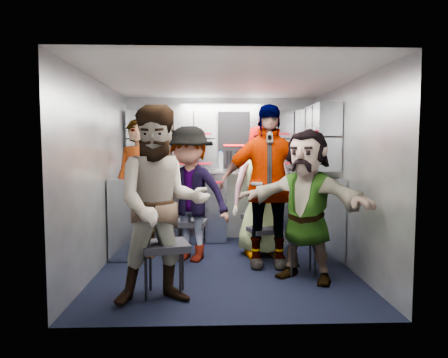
{
  "coord_description": "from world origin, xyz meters",
  "views": [
    {
      "loc": [
        -0.17,
        -4.46,
        1.36
      ],
      "look_at": [
        -0.0,
        0.35,
        0.98
      ],
      "focal_mm": 32.0,
      "sensor_mm": 36.0,
      "label": 1
    }
  ],
  "objects_px": {
    "jump_seat_near_left": "(165,249)",
    "attendant_arc_d": "(267,186)",
    "attendant_arc_b": "(190,194)",
    "jump_seat_center": "(261,219)",
    "jump_seat_mid_left": "(191,225)",
    "attendant_arc_c": "(263,190)",
    "attendant_arc_e": "(306,205)",
    "attendant_arc_a": "(162,205)",
    "jump_seat_mid_right": "(264,232)",
    "attendant_standing": "(140,188)",
    "jump_seat_near_right": "(301,241)"
  },
  "relations": [
    {
      "from": "jump_seat_near_left",
      "to": "attendant_arc_d",
      "type": "bearing_deg",
      "value": 39.95
    },
    {
      "from": "attendant_arc_b",
      "to": "jump_seat_center",
      "type": "bearing_deg",
      "value": 47.85
    },
    {
      "from": "jump_seat_mid_left",
      "to": "jump_seat_center",
      "type": "height_order",
      "value": "jump_seat_center"
    },
    {
      "from": "attendant_arc_c",
      "to": "attendant_arc_e",
      "type": "height_order",
      "value": "attendant_arc_c"
    },
    {
      "from": "attendant_arc_d",
      "to": "attendant_arc_e",
      "type": "bearing_deg",
      "value": -52.13
    },
    {
      "from": "jump_seat_near_left",
      "to": "attendant_arc_c",
      "type": "relative_size",
      "value": 0.31
    },
    {
      "from": "jump_seat_center",
      "to": "attendant_arc_a",
      "type": "xyz_separation_m",
      "value": [
        -1.09,
        -1.71,
        0.44
      ]
    },
    {
      "from": "jump_seat_mid_right",
      "to": "attendant_standing",
      "type": "relative_size",
      "value": 0.25
    },
    {
      "from": "jump_seat_center",
      "to": "attendant_arc_b",
      "type": "relative_size",
      "value": 0.32
    },
    {
      "from": "jump_seat_near_right",
      "to": "attendant_arc_c",
      "type": "relative_size",
      "value": 0.24
    },
    {
      "from": "attendant_arc_b",
      "to": "attendant_arc_e",
      "type": "distance_m",
      "value": 1.44
    },
    {
      "from": "jump_seat_near_left",
      "to": "attendant_arc_e",
      "type": "bearing_deg",
      "value": 15.66
    },
    {
      "from": "attendant_arc_b",
      "to": "attendant_arc_c",
      "type": "bearing_deg",
      "value": 37.62
    },
    {
      "from": "attendant_arc_c",
      "to": "attendant_arc_d",
      "type": "distance_m",
      "value": 0.47
    },
    {
      "from": "attendant_arc_a",
      "to": "attendant_arc_c",
      "type": "height_order",
      "value": "attendant_arc_a"
    },
    {
      "from": "jump_seat_near_right",
      "to": "attendant_arc_e",
      "type": "height_order",
      "value": "attendant_arc_e"
    },
    {
      "from": "jump_seat_mid_right",
      "to": "attendant_arc_d",
      "type": "distance_m",
      "value": 0.6
    },
    {
      "from": "attendant_arc_d",
      "to": "jump_seat_near_left",
      "type": "bearing_deg",
      "value": -135.64
    },
    {
      "from": "jump_seat_mid_right",
      "to": "attendant_arc_e",
      "type": "height_order",
      "value": "attendant_arc_e"
    },
    {
      "from": "jump_seat_near_left",
      "to": "attendant_arc_c",
      "type": "height_order",
      "value": "attendant_arc_c"
    },
    {
      "from": "attendant_standing",
      "to": "attendant_arc_e",
      "type": "distance_m",
      "value": 2.1
    },
    {
      "from": "attendant_standing",
      "to": "attendant_arc_a",
      "type": "xyz_separation_m",
      "value": [
        0.46,
        -1.54,
        0.0
      ]
    },
    {
      "from": "jump_seat_mid_left",
      "to": "attendant_arc_a",
      "type": "bearing_deg",
      "value": -96.58
    },
    {
      "from": "jump_seat_near_right",
      "to": "attendant_arc_d",
      "type": "relative_size",
      "value": 0.22
    },
    {
      "from": "jump_seat_near_right",
      "to": "attendant_arc_b",
      "type": "xyz_separation_m",
      "value": [
        -1.23,
        0.58,
        0.45
      ]
    },
    {
      "from": "attendant_arc_a",
      "to": "attendant_arc_b",
      "type": "relative_size",
      "value": 1.07
    },
    {
      "from": "attendant_arc_d",
      "to": "attendant_arc_e",
      "type": "distance_m",
      "value": 0.62
    },
    {
      "from": "jump_seat_center",
      "to": "attendant_standing",
      "type": "xyz_separation_m",
      "value": [
        -1.55,
        -0.18,
        0.44
      ]
    },
    {
      "from": "attendant_standing",
      "to": "jump_seat_near_right",
      "type": "bearing_deg",
      "value": -10.99
    },
    {
      "from": "attendant_arc_d",
      "to": "attendant_arc_e",
      "type": "xyz_separation_m",
      "value": [
        0.33,
        -0.5,
        -0.15
      ]
    },
    {
      "from": "jump_seat_near_right",
      "to": "attendant_arc_d",
      "type": "xyz_separation_m",
      "value": [
        -0.33,
        0.32,
        0.57
      ]
    },
    {
      "from": "attendant_arc_a",
      "to": "attendant_arc_c",
      "type": "xyz_separation_m",
      "value": [
        1.09,
        1.53,
        -0.04
      ]
    },
    {
      "from": "jump_seat_near_right",
      "to": "attendant_arc_d",
      "type": "distance_m",
      "value": 0.73
    },
    {
      "from": "attendant_arc_d",
      "to": "jump_seat_near_right",
      "type": "bearing_deg",
      "value": -39.76
    },
    {
      "from": "jump_seat_center",
      "to": "attendant_arc_a",
      "type": "relative_size",
      "value": 0.3
    },
    {
      "from": "jump_seat_center",
      "to": "attendant_arc_a",
      "type": "height_order",
      "value": "attendant_arc_a"
    },
    {
      "from": "jump_seat_near_left",
      "to": "jump_seat_center",
      "type": "bearing_deg",
      "value": 54.69
    },
    {
      "from": "attendant_arc_d",
      "to": "attendant_arc_a",
      "type": "bearing_deg",
      "value": -130.42
    },
    {
      "from": "attendant_arc_e",
      "to": "attendant_arc_b",
      "type": "bearing_deg",
      "value": -176.6
    },
    {
      "from": "jump_seat_center",
      "to": "attendant_arc_e",
      "type": "xyz_separation_m",
      "value": [
        0.31,
        -1.14,
        0.35
      ]
    },
    {
      "from": "jump_seat_near_left",
      "to": "attendant_arc_c",
      "type": "xyz_separation_m",
      "value": [
        1.09,
        1.35,
        0.39
      ]
    },
    {
      "from": "attendant_standing",
      "to": "attendant_arc_c",
      "type": "xyz_separation_m",
      "value": [
        1.55,
        -0.0,
        -0.04
      ]
    },
    {
      "from": "jump_seat_mid_left",
      "to": "attendant_arc_b",
      "type": "distance_m",
      "value": 0.45
    },
    {
      "from": "attendant_standing",
      "to": "attendant_arc_d",
      "type": "xyz_separation_m",
      "value": [
        1.53,
        -0.46,
        0.06
      ]
    },
    {
      "from": "attendant_arc_c",
      "to": "attendant_arc_d",
      "type": "xyz_separation_m",
      "value": [
        -0.02,
        -0.46,
        0.1
      ]
    },
    {
      "from": "attendant_arc_d",
      "to": "attendant_arc_e",
      "type": "relative_size",
      "value": 1.19
    },
    {
      "from": "jump_seat_near_left",
      "to": "jump_seat_mid_right",
      "type": "height_order",
      "value": "jump_seat_near_left"
    },
    {
      "from": "jump_seat_mid_right",
      "to": "attendant_arc_a",
      "type": "bearing_deg",
      "value": -130.41
    },
    {
      "from": "jump_seat_near_left",
      "to": "attendant_arc_e",
      "type": "distance_m",
      "value": 1.5
    },
    {
      "from": "jump_seat_near_left",
      "to": "jump_seat_mid_left",
      "type": "distance_m",
      "value": 1.34
    }
  ]
}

